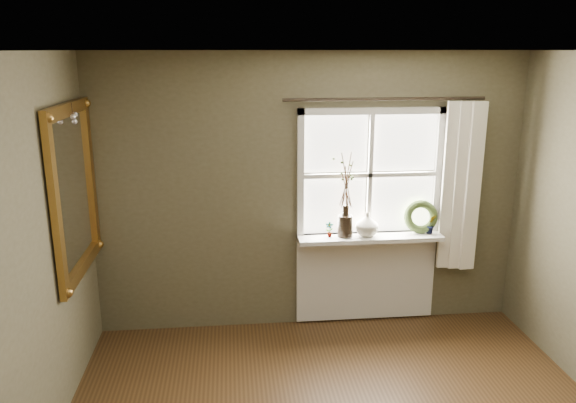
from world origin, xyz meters
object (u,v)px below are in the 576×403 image
(dark_jug, at_px, (345,226))
(cream_vase, at_px, (367,224))
(wreath, at_px, (420,220))
(gilt_mirror, at_px, (74,190))

(dark_jug, bearing_deg, cream_vase, 0.00)
(wreath, xyz_separation_m, gilt_mirror, (-3.01, -0.49, 0.49))
(gilt_mirror, bearing_deg, cream_vase, 10.30)
(dark_jug, distance_m, wreath, 0.73)
(dark_jug, bearing_deg, gilt_mirror, -168.78)
(wreath, bearing_deg, dark_jug, -169.54)
(cream_vase, distance_m, wreath, 0.53)
(dark_jug, height_order, gilt_mirror, gilt_mirror)
(cream_vase, relative_size, gilt_mirror, 0.17)
(cream_vase, height_order, wreath, wreath)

